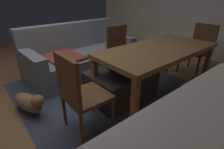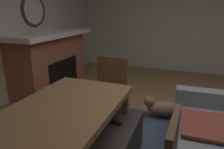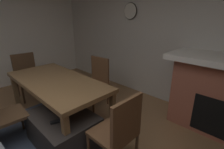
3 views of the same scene
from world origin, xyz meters
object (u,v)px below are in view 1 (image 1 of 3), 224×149
object	(u,v)px
dining_chair_east	(200,46)
small_dog	(29,102)
potted_plant	(120,38)
tv_remote	(111,70)
dining_table	(158,53)
dining_chair_west	(79,92)
dining_chair_south	(217,82)
ottoman_coffee_table	(121,85)
couch	(80,56)
dining_chair_north	(120,49)

from	to	relation	value
dining_chair_east	small_dog	size ratio (longest dim) A/B	1.56
potted_plant	small_dog	distance (m)	3.23
potted_plant	small_dog	size ratio (longest dim) A/B	0.88
tv_remote	small_dog	distance (m)	1.16
dining_table	dining_chair_west	xyz separation A→B (m)	(-1.32, 0.00, -0.14)
dining_table	dining_chair_south	world-z (taller)	dining_chair_south
ottoman_coffee_table	dining_chair_west	distance (m)	0.89
ottoman_coffee_table	dining_chair_east	world-z (taller)	dining_chair_east
dining_table	tv_remote	bearing A→B (deg)	150.47
tv_remote	dining_chair_west	bearing A→B (deg)	-136.29
dining_table	ottoman_coffee_table	bearing A→B (deg)	156.22
ottoman_coffee_table	tv_remote	distance (m)	0.28
potted_plant	dining_chair_east	bearing A→B (deg)	-87.24
couch	dining_chair_north	size ratio (longest dim) A/B	2.26
ottoman_coffee_table	small_dog	bearing A→B (deg)	157.46
couch	dining_chair_east	xyz separation A→B (m)	(1.79, -1.49, 0.21)
couch	dining_chair_south	size ratio (longest dim) A/B	2.26
ottoman_coffee_table	potted_plant	world-z (taller)	potted_plant
small_dog	couch	bearing A→B (deg)	32.67
couch	dining_table	bearing A→B (deg)	-72.30
dining_chair_west	dining_table	bearing A→B (deg)	-0.02
dining_chair_south	small_dog	distance (m)	2.30
dining_table	dining_chair_south	size ratio (longest dim) A/B	1.99
dining_chair_west	small_dog	size ratio (longest dim) A/B	1.56
couch	potted_plant	world-z (taller)	couch
dining_chair_west	dining_chair_south	world-z (taller)	same
couch	dining_chair_west	xyz separation A→B (m)	(-0.85, -1.48, 0.21)
couch	dining_chair_west	world-z (taller)	dining_chair_west
ottoman_coffee_table	dining_table	world-z (taller)	dining_table
tv_remote	dining_chair_south	distance (m)	1.32
dining_table	potted_plant	distance (m)	2.50
dining_chair_north	small_dog	xyz separation A→B (m)	(-1.68, -0.12, -0.35)
dining_chair_south	couch	bearing A→B (deg)	101.75
tv_remote	dining_table	world-z (taller)	dining_table
ottoman_coffee_table	dining_chair_west	size ratio (longest dim) A/B	0.97
potted_plant	dining_chair_west	bearing A→B (deg)	-139.69
tv_remote	dining_chair_north	bearing A→B (deg)	56.13
couch	dining_table	xyz separation A→B (m)	(0.47, -1.48, 0.35)
potted_plant	couch	bearing A→B (deg)	-158.31
couch	potted_plant	xyz separation A→B (m)	(1.69, 0.67, -0.01)
ottoman_coffee_table	dining_table	bearing A→B (deg)	-23.78
ottoman_coffee_table	potted_plant	xyz separation A→B (m)	(1.73, 1.92, 0.09)
couch	small_dog	bearing A→B (deg)	-147.33
couch	tv_remote	size ratio (longest dim) A/B	13.16
dining_chair_east	small_dog	bearing A→B (deg)	166.56
ottoman_coffee_table	dining_chair_west	bearing A→B (deg)	-164.37
dining_chair_east	dining_chair_south	xyz separation A→B (m)	(-1.31, -0.82, 0.00)
dining_chair_west	dining_chair_south	size ratio (longest dim) A/B	1.00
ottoman_coffee_table	dining_chair_north	world-z (taller)	dining_chair_north
dining_table	dining_chair_west	distance (m)	1.33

